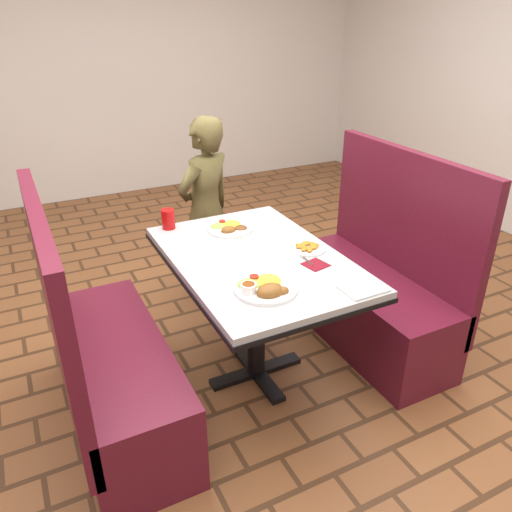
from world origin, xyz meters
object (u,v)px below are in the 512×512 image
at_px(plantain_plate, 308,248).
at_px(far_dinner_plate, 229,226).
at_px(diner_person, 206,211).
at_px(near_dinner_plate, 265,285).
at_px(booth_bench_left, 108,368).
at_px(red_tumbler, 168,219).
at_px(booth_bench_right, 373,292).
at_px(dining_table, 256,273).

bearing_deg(plantain_plate, far_dinner_plate, 120.94).
bearing_deg(diner_person, far_dinner_plate, 57.37).
bearing_deg(near_dinner_plate, booth_bench_left, 154.15).
height_order(booth_bench_left, near_dinner_plate, booth_bench_left).
xyz_separation_m(diner_person, near_dinner_plate, (-0.23, -1.30, 0.14)).
relative_size(diner_person, plantain_plate, 6.87).
height_order(plantain_plate, red_tumbler, red_tumbler).
height_order(near_dinner_plate, plantain_plate, near_dinner_plate).
xyz_separation_m(far_dinner_plate, red_tumbler, (-0.30, 0.18, 0.03)).
bearing_deg(red_tumbler, booth_bench_right, -26.70).
bearing_deg(near_dinner_plate, plantain_plate, 34.81).
bearing_deg(plantain_plate, dining_table, 168.41).
bearing_deg(near_dinner_plate, red_tumbler, 100.53).
xyz_separation_m(booth_bench_right, diner_person, (-0.69, 0.97, 0.31)).
xyz_separation_m(booth_bench_left, diner_person, (0.91, 0.97, 0.31)).
xyz_separation_m(booth_bench_right, far_dinner_plate, (-0.78, 0.37, 0.44)).
distance_m(diner_person, far_dinner_plate, 0.63).
xyz_separation_m(booth_bench_left, plantain_plate, (1.07, -0.06, 0.43)).
bearing_deg(red_tumbler, plantain_plate, -47.24).
distance_m(booth_bench_left, far_dinner_plate, 1.00).
bearing_deg(near_dinner_plate, diner_person, 80.05).
distance_m(far_dinner_plate, plantain_plate, 0.49).
bearing_deg(plantain_plate, near_dinner_plate, -145.19).
bearing_deg(red_tumbler, diner_person, 47.76).
bearing_deg(near_dinner_plate, booth_bench_right, 19.66).
bearing_deg(far_dinner_plate, red_tumbler, 149.66).
distance_m(diner_person, red_tumbler, 0.60).
distance_m(booth_bench_right, diner_person, 1.23).
bearing_deg(plantain_plate, diner_person, 99.04).
xyz_separation_m(near_dinner_plate, far_dinner_plate, (0.14, 0.70, -0.01)).
relative_size(far_dinner_plate, plantain_plate, 1.36).
relative_size(diner_person, near_dinner_plate, 4.44).
distance_m(near_dinner_plate, far_dinner_plate, 0.71).
relative_size(booth_bench_right, far_dinner_plate, 4.73).
relative_size(booth_bench_right, red_tumbler, 10.68).
relative_size(booth_bench_left, diner_person, 0.94).
height_order(booth_bench_left, far_dinner_plate, booth_bench_left).
height_order(near_dinner_plate, red_tumbler, red_tumbler).
relative_size(dining_table, plantain_plate, 6.52).
bearing_deg(booth_bench_left, booth_bench_right, 0.00).
bearing_deg(diner_person, dining_table, 59.52).
height_order(booth_bench_right, diner_person, diner_person).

